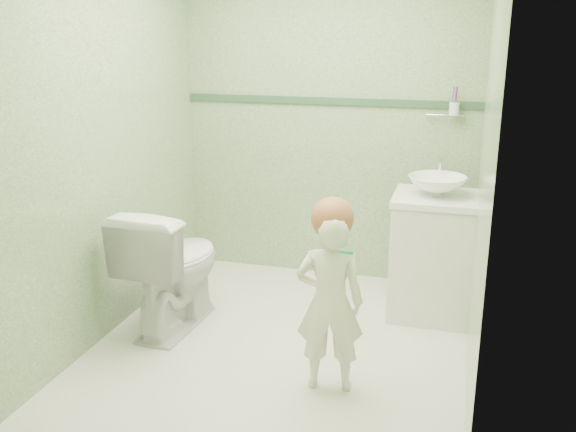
% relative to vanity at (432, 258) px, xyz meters
% --- Properties ---
extents(ground, '(2.50, 2.50, 0.00)m').
position_rel_vanity_xyz_m(ground, '(-0.84, -0.70, -0.40)').
color(ground, silver).
rests_on(ground, ground).
extents(room_shell, '(2.50, 2.54, 2.40)m').
position_rel_vanity_xyz_m(room_shell, '(-0.84, -0.70, 0.80)').
color(room_shell, gray).
rests_on(room_shell, ground).
extents(trim_stripe, '(2.20, 0.02, 0.05)m').
position_rel_vanity_xyz_m(trim_stripe, '(-0.84, 0.54, 0.95)').
color(trim_stripe, '#2F5137').
rests_on(trim_stripe, room_shell).
extents(vanity, '(0.52, 0.50, 0.80)m').
position_rel_vanity_xyz_m(vanity, '(0.00, 0.00, 0.00)').
color(vanity, silver).
rests_on(vanity, ground).
extents(counter, '(0.54, 0.52, 0.04)m').
position_rel_vanity_xyz_m(counter, '(0.00, 0.00, 0.41)').
color(counter, white).
rests_on(counter, vanity).
extents(basin, '(0.37, 0.37, 0.13)m').
position_rel_vanity_xyz_m(basin, '(0.00, 0.00, 0.49)').
color(basin, white).
rests_on(basin, counter).
extents(faucet, '(0.03, 0.13, 0.18)m').
position_rel_vanity_xyz_m(faucet, '(0.00, 0.19, 0.57)').
color(faucet, silver).
rests_on(faucet, counter).
extents(cup_holder, '(0.26, 0.07, 0.21)m').
position_rel_vanity_xyz_m(cup_holder, '(0.05, 0.48, 0.93)').
color(cup_holder, silver).
rests_on(cup_holder, room_shell).
extents(toilet, '(0.51, 0.83, 0.82)m').
position_rel_vanity_xyz_m(toilet, '(-1.58, -0.63, 0.01)').
color(toilet, white).
rests_on(toilet, ground).
extents(toddler, '(0.39, 0.29, 0.98)m').
position_rel_vanity_xyz_m(toddler, '(-0.46, -1.08, 0.09)').
color(toddler, white).
rests_on(toddler, ground).
extents(hair_cap, '(0.22, 0.22, 0.22)m').
position_rel_vanity_xyz_m(hair_cap, '(-0.46, -1.06, 0.55)').
color(hair_cap, '#A8613B').
rests_on(hair_cap, toddler).
extents(teal_toothbrush, '(0.11, 0.14, 0.08)m').
position_rel_vanity_xyz_m(teal_toothbrush, '(-0.37, -1.19, 0.42)').
color(teal_toothbrush, '#079465').
rests_on(teal_toothbrush, toddler).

